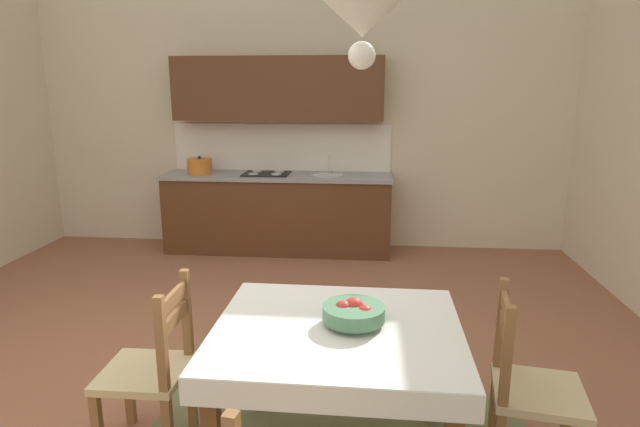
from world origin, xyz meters
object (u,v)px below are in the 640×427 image
Objects in this scene: dining_table at (337,352)px; fruit_bowl at (354,313)px; kitchen_cabinetry at (278,178)px; pendant_lamp at (362,21)px; dining_chair_tv_side at (152,371)px; dining_chair_window_side at (530,389)px.

fruit_bowl is at bearing 23.14° from dining_table.
kitchen_cabinetry is 3.23× the size of pendant_lamp.
dining_chair_tv_side is 1.89m from dining_chair_window_side.
pendant_lamp is (1.05, -0.17, 1.67)m from dining_chair_tv_side.
pendant_lamp reaches higher than dining_chair_window_side.
dining_chair_window_side is at bearing 12.41° from pendant_lamp.
dining_table is (0.91, -3.60, -0.23)m from kitchen_cabinetry.
kitchen_cabinetry is 4.06m from pendant_lamp.
dining_chair_window_side is at bearing -62.51° from kitchen_cabinetry.
dining_chair_tv_side is (-0.96, 0.04, -0.18)m from dining_table.
dining_table is at bearing -2.59° from dining_chair_tv_side.
pendant_lamp is (-0.84, -0.18, 1.67)m from dining_chair_window_side.
kitchen_cabinetry is at bearing 105.49° from fruit_bowl.
fruit_bowl is at bearing -178.59° from dining_chair_window_side.
dining_chair_tv_side reaches higher than fruit_bowl.
kitchen_cabinetry is 8.67× the size of fruit_bowl.
dining_chair_window_side is 3.10× the size of fruit_bowl.
dining_chair_tv_side is at bearing 177.41° from dining_table.
dining_chair_tv_side is at bearing 170.61° from pendant_lamp.
fruit_bowl is 0.37× the size of pendant_lamp.
dining_table is at bearing -75.75° from kitchen_cabinetry.
pendant_lamp is (1.01, -3.73, 1.26)m from kitchen_cabinetry.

